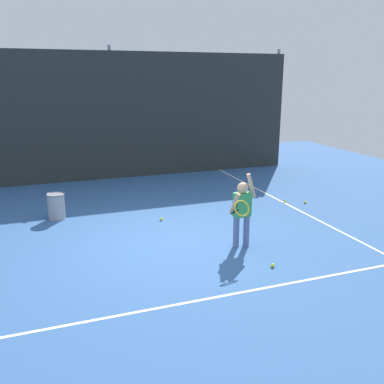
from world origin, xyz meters
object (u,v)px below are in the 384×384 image
at_px(tennis_player, 242,209).
at_px(ball_hopper, 56,206).
at_px(tennis_ball_3, 285,201).
at_px(tennis_ball_0, 273,265).
at_px(tennis_ball_4, 162,219).
at_px(tennis_ball_2, 305,202).

distance_m(tennis_player, ball_hopper, 4.17).
height_order(tennis_player, ball_hopper, tennis_player).
bearing_deg(tennis_ball_3, tennis_ball_0, -124.90).
bearing_deg(tennis_ball_0, tennis_ball_3, 55.10).
distance_m(tennis_ball_0, tennis_ball_4, 3.01).
height_order(ball_hopper, tennis_ball_0, ball_hopper).
bearing_deg(tennis_ball_2, tennis_ball_3, 149.33).
bearing_deg(ball_hopper, tennis_ball_3, -6.68).
bearing_deg(tennis_ball_2, tennis_ball_4, -179.69).
xyz_separation_m(ball_hopper, tennis_ball_4, (2.11, -0.90, -0.26)).
bearing_deg(tennis_ball_0, tennis_player, 96.63).
height_order(tennis_ball_2, tennis_ball_3, same).
relative_size(ball_hopper, tennis_ball_4, 8.52).
distance_m(tennis_ball_0, tennis_ball_3, 3.76).
distance_m(ball_hopper, tennis_ball_2, 5.84).
xyz_separation_m(tennis_player, tennis_ball_4, (-0.98, 1.87, -0.69)).
height_order(tennis_player, tennis_ball_4, tennis_player).
bearing_deg(tennis_ball_3, tennis_ball_4, -175.23).
distance_m(ball_hopper, tennis_ball_0, 4.90).
height_order(tennis_player, tennis_ball_2, tennis_player).
xyz_separation_m(tennis_player, tennis_ball_3, (2.26, 2.14, -0.69)).
distance_m(tennis_player, tennis_ball_0, 1.18).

